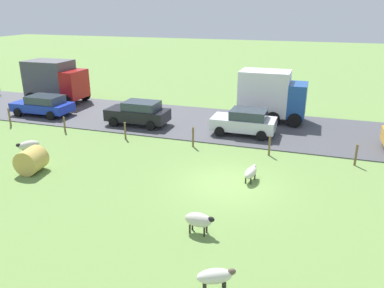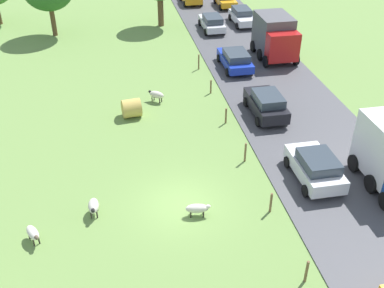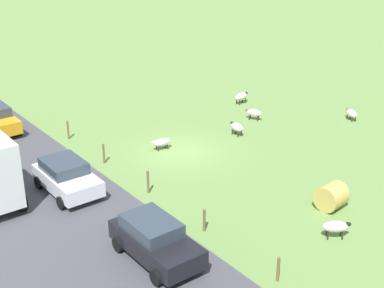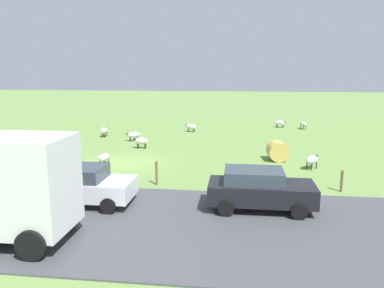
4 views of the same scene
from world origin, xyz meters
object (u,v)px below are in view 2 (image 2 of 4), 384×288
Objects in this scene: car_5 at (212,22)px; car_8 at (242,16)px; sheep_5 at (156,95)px; car_2 at (235,59)px; sheep_4 at (93,206)px; sheep_3 at (33,233)px; sheep_2 at (197,208)px; truck_0 at (275,36)px; car_4 at (315,167)px; hay_bale_0 at (132,108)px; car_3 at (266,104)px.

car_8 is at bearing 21.38° from car_5.
sheep_5 is 8.39m from car_2.
sheep_5 is at bearing -117.38° from car_5.
sheep_3 is at bearing -153.67° from sheep_4.
sheep_3 reaches higher than sheep_2.
car_5 is (11.76, 25.34, 0.30)m from sheep_4.
sheep_2 is 1.12× the size of sheep_4.
truck_0 is 17.41m from car_4.
hay_bale_0 is at bearing -120.07° from car_5.
sheep_4 is 0.26× the size of car_3.
car_5 is 1.00× the size of car_8.
car_8 reaches higher than sheep_3.
sheep_2 is at bearing -104.39° from car_5.
sheep_2 is 21.37m from truck_0.
car_4 is 0.92× the size of car_8.
car_3 reaches higher than car_4.
car_5 is at bearing 59.93° from hay_bale_0.
sheep_2 is at bearing -119.18° from truck_0.
sheep_5 is at bearing -124.91° from car_8.
truck_0 is at bearing 60.82° from sheep_2.
truck_0 is at bearing 77.99° from car_4.
car_4 reaches higher than sheep_3.
car_2 is 7.96m from car_3.
car_4 reaches higher than sheep_2.
hay_bale_0 is (2.61, 9.55, 0.07)m from sheep_4.
sheep_5 reaches higher than sheep_3.
sheep_5 is at bearing -146.99° from car_2.
car_8 reaches higher than car_2.
car_2 is (11.54, 15.91, 0.30)m from sheep_4.
sheep_5 is at bearing 154.06° from car_3.
truck_0 is at bearing 67.98° from car_3.
truck_0 reaches higher than hay_bale_0.
sheep_2 is 1.06× the size of sheep_5.
sheep_4 is 11.79m from car_4.
car_4 is at bearing -102.01° from truck_0.
car_5 is (-0.01, 24.75, -0.06)m from car_4.
car_5 is at bearing 89.11° from car_3.
car_2 reaches higher than sheep_3.
sheep_2 is at bearing -110.26° from car_8.
sheep_2 is 11.09m from car_3.
car_4 is (-3.62, -17.00, -1.01)m from truck_0.
car_3 is (14.22, 9.31, 0.41)m from sheep_3.
car_5 reaches higher than sheep_4.
car_3 reaches higher than car_8.
sheep_3 is 0.24× the size of truck_0.
sheep_2 is at bearing 2.45° from sheep_3.
sheep_3 is at bearing -119.70° from sheep_5.
car_4 is 0.91× the size of car_5.
car_2 reaches higher than hay_bale_0.
sheep_5 reaches higher than sheep_2.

